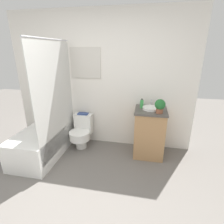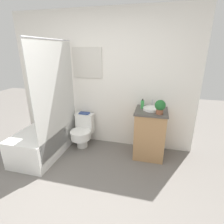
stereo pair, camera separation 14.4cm
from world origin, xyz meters
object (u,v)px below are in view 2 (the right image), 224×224
(book_on_tank, at_px, (84,113))
(sink, at_px, (152,109))
(soap_bottle, at_px, (142,104))
(potted_plant, at_px, (160,106))
(toilet, at_px, (83,131))

(book_on_tank, bearing_deg, sink, -5.76)
(soap_bottle, xyz_separation_m, potted_plant, (0.29, -0.22, 0.05))
(toilet, xyz_separation_m, sink, (1.29, 0.00, 0.57))
(potted_plant, bearing_deg, sink, 127.26)
(sink, xyz_separation_m, potted_plant, (0.13, -0.17, 0.11))
(sink, bearing_deg, potted_plant, -52.74)
(potted_plant, bearing_deg, book_on_tank, 168.13)
(potted_plant, distance_m, book_on_tank, 1.49)
(toilet, xyz_separation_m, soap_bottle, (1.13, 0.05, 0.62))
(toilet, xyz_separation_m, potted_plant, (1.42, -0.17, 0.67))
(soap_bottle, height_order, potted_plant, potted_plant)
(sink, height_order, book_on_tank, sink)
(potted_plant, bearing_deg, soap_bottle, 142.98)
(soap_bottle, bearing_deg, potted_plant, -37.02)
(book_on_tank, bearing_deg, soap_bottle, -4.00)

